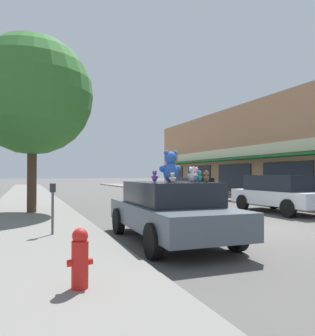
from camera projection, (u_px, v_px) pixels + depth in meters
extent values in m
plane|color=#514F4C|center=(264.00, 229.00, 9.71)|extent=(260.00, 260.00, 0.00)
cube|color=slate|center=(36.00, 244.00, 7.34)|extent=(3.38, 90.00, 0.13)
cube|color=#19662D|center=(280.00, 156.00, 19.53)|extent=(1.06, 31.59, 0.12)
cube|color=beige|center=(286.00, 147.00, 19.72)|extent=(0.08, 30.09, 0.70)
cube|color=black|center=(286.00, 178.00, 19.69)|extent=(0.06, 4.08, 2.00)
cube|color=black|center=(234.00, 177.00, 24.67)|extent=(0.06, 4.08, 2.00)
cube|color=black|center=(199.00, 177.00, 29.65)|extent=(0.06, 4.08, 2.00)
cube|color=black|center=(174.00, 177.00, 34.63)|extent=(0.06, 4.08, 2.00)
cube|color=#4C5660|center=(170.00, 216.00, 7.94)|extent=(2.05, 4.70, 0.56)
cube|color=black|center=(170.00, 193.00, 7.95)|extent=(1.76, 2.60, 0.54)
cylinder|color=black|center=(118.00, 221.00, 8.96)|extent=(0.22, 0.70, 0.70)
cylinder|color=black|center=(181.00, 218.00, 9.60)|extent=(0.22, 0.70, 0.70)
cylinder|color=black|center=(153.00, 241.00, 6.26)|extent=(0.22, 0.70, 0.70)
cylinder|color=black|center=(236.00, 235.00, 6.90)|extent=(0.22, 0.70, 0.70)
ellipsoid|color=blue|center=(171.00, 172.00, 7.98)|extent=(0.39, 0.34, 0.48)
sphere|color=blue|center=(171.00, 158.00, 7.99)|extent=(0.33, 0.33, 0.30)
sphere|color=blue|center=(175.00, 153.00, 8.03)|extent=(0.14, 0.14, 0.13)
sphere|color=blue|center=(166.00, 153.00, 7.96)|extent=(0.14, 0.14, 0.13)
sphere|color=#548DFF|center=(169.00, 159.00, 8.11)|extent=(0.12, 0.12, 0.11)
sphere|color=blue|center=(178.00, 169.00, 8.07)|extent=(0.19, 0.19, 0.17)
sphere|color=blue|center=(163.00, 169.00, 7.96)|extent=(0.19, 0.19, 0.17)
ellipsoid|color=teal|center=(199.00, 178.00, 7.94)|extent=(0.18, 0.17, 0.17)
sphere|color=teal|center=(199.00, 173.00, 7.94)|extent=(0.15, 0.15, 0.11)
sphere|color=teal|center=(200.00, 171.00, 7.98)|extent=(0.06, 0.06, 0.05)
sphere|color=teal|center=(199.00, 171.00, 7.91)|extent=(0.06, 0.06, 0.05)
sphere|color=#47CDC6|center=(197.00, 173.00, 7.97)|extent=(0.06, 0.06, 0.04)
sphere|color=teal|center=(200.00, 177.00, 8.00)|extent=(0.09, 0.09, 0.06)
sphere|color=teal|center=(198.00, 177.00, 7.89)|extent=(0.09, 0.09, 0.06)
ellipsoid|color=olive|center=(206.00, 179.00, 7.35)|extent=(0.16, 0.17, 0.17)
sphere|color=olive|center=(206.00, 173.00, 7.35)|extent=(0.14, 0.14, 0.11)
sphere|color=olive|center=(206.00, 171.00, 7.39)|extent=(0.06, 0.06, 0.05)
sphere|color=olive|center=(206.00, 171.00, 7.31)|extent=(0.06, 0.06, 0.05)
sphere|color=tan|center=(204.00, 173.00, 7.35)|extent=(0.05, 0.05, 0.04)
sphere|color=olive|center=(206.00, 177.00, 7.42)|extent=(0.08, 0.08, 0.06)
sphere|color=olive|center=(206.00, 177.00, 7.28)|extent=(0.08, 0.08, 0.06)
ellipsoid|color=purple|center=(155.00, 178.00, 8.25)|extent=(0.17, 0.18, 0.18)
sphere|color=purple|center=(155.00, 173.00, 8.25)|extent=(0.16, 0.16, 0.11)
sphere|color=purple|center=(156.00, 171.00, 8.23)|extent=(0.07, 0.07, 0.05)
sphere|color=purple|center=(153.00, 171.00, 8.28)|extent=(0.07, 0.07, 0.05)
sphere|color=#BA67ED|center=(156.00, 173.00, 8.29)|extent=(0.06, 0.06, 0.04)
sphere|color=purple|center=(157.00, 177.00, 8.22)|extent=(0.09, 0.09, 0.07)
sphere|color=purple|center=(153.00, 177.00, 8.30)|extent=(0.09, 0.09, 0.07)
ellipsoid|color=white|center=(192.00, 177.00, 7.99)|extent=(0.21, 0.22, 0.23)
sphere|color=white|center=(192.00, 170.00, 8.00)|extent=(0.19, 0.19, 0.15)
sphere|color=white|center=(193.00, 168.00, 7.96)|extent=(0.08, 0.08, 0.06)
sphere|color=white|center=(190.00, 168.00, 8.03)|extent=(0.08, 0.08, 0.06)
sphere|color=white|center=(193.00, 170.00, 8.04)|extent=(0.07, 0.07, 0.06)
sphere|color=white|center=(195.00, 175.00, 7.93)|extent=(0.11, 0.11, 0.09)
sphere|color=white|center=(189.00, 175.00, 8.07)|extent=(0.11, 0.11, 0.09)
ellipsoid|color=pink|center=(195.00, 177.00, 8.21)|extent=(0.23, 0.21, 0.24)
sphere|color=pink|center=(195.00, 170.00, 8.21)|extent=(0.20, 0.20, 0.15)
sphere|color=pink|center=(197.00, 168.00, 8.25)|extent=(0.08, 0.08, 0.06)
sphere|color=pink|center=(194.00, 168.00, 8.17)|extent=(0.08, 0.08, 0.06)
sphere|color=#FFA3DA|center=(193.00, 171.00, 8.25)|extent=(0.08, 0.08, 0.06)
sphere|color=pink|center=(197.00, 175.00, 8.29)|extent=(0.11, 0.11, 0.09)
sphere|color=pink|center=(193.00, 175.00, 8.15)|extent=(0.11, 0.11, 0.09)
ellipsoid|color=beige|center=(173.00, 179.00, 7.37)|extent=(0.14, 0.13, 0.14)
sphere|color=beige|center=(173.00, 175.00, 7.38)|extent=(0.12, 0.12, 0.09)
sphere|color=beige|center=(174.00, 173.00, 7.37)|extent=(0.05, 0.05, 0.04)
sphere|color=beige|center=(171.00, 173.00, 7.38)|extent=(0.05, 0.05, 0.04)
sphere|color=white|center=(173.00, 175.00, 7.41)|extent=(0.05, 0.05, 0.03)
sphere|color=beige|center=(175.00, 178.00, 7.38)|extent=(0.07, 0.07, 0.05)
sphere|color=beige|center=(170.00, 178.00, 7.39)|extent=(0.07, 0.07, 0.05)
cube|color=silver|center=(280.00, 198.00, 13.92)|extent=(1.83, 4.49, 0.59)
cube|color=black|center=(280.00, 183.00, 13.93)|extent=(1.61, 2.89, 0.65)
cylinder|color=black|center=(243.00, 202.00, 14.87)|extent=(0.20, 0.70, 0.70)
cylinder|color=black|center=(274.00, 201.00, 15.54)|extent=(0.20, 0.70, 0.70)
cylinder|color=black|center=(288.00, 208.00, 12.29)|extent=(0.20, 0.70, 0.70)
cube|color=black|center=(193.00, 190.00, 21.16)|extent=(1.97, 4.49, 0.52)
cube|color=black|center=(193.00, 182.00, 21.17)|extent=(1.73, 2.37, 0.55)
cylinder|color=black|center=(171.00, 193.00, 22.09)|extent=(0.20, 0.70, 0.70)
cylinder|color=black|center=(196.00, 193.00, 22.81)|extent=(0.20, 0.70, 0.70)
cylinder|color=black|center=(190.00, 196.00, 19.51)|extent=(0.20, 0.70, 0.70)
cylinder|color=black|center=(218.00, 195.00, 20.23)|extent=(0.20, 0.70, 0.70)
cylinder|color=#473323|center=(32.00, 179.00, 12.94)|extent=(0.36, 0.36, 2.64)
sphere|color=#33702D|center=(32.00, 95.00, 13.01)|extent=(4.76, 4.76, 4.76)
cylinder|color=red|center=(80.00, 265.00, 4.29)|extent=(0.22, 0.22, 0.62)
sphere|color=red|center=(80.00, 236.00, 4.30)|extent=(0.21, 0.21, 0.21)
cylinder|color=red|center=(71.00, 263.00, 4.25)|extent=(0.10, 0.09, 0.09)
cylinder|color=red|center=(89.00, 261.00, 4.34)|extent=(0.10, 0.09, 0.09)
cylinder|color=#4C4C51|center=(53.00, 213.00, 8.16)|extent=(0.06, 0.06, 1.05)
cube|color=#2D2D33|center=(53.00, 188.00, 8.17)|extent=(0.14, 0.10, 0.22)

